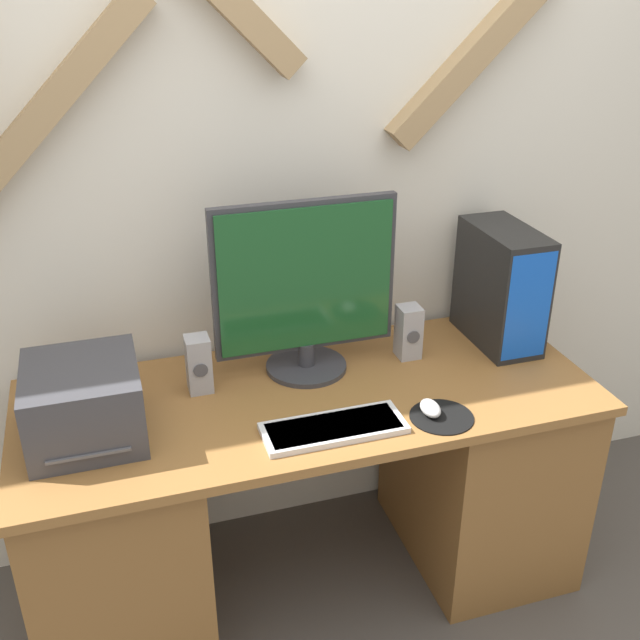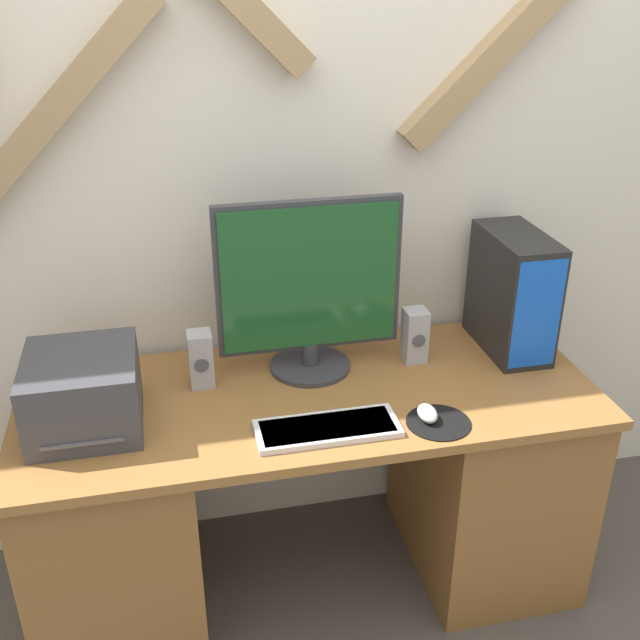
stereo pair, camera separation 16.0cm
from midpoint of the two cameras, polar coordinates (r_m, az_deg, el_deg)
name	(u,v)px [view 1 (the left image)]	position (r m, az deg, el deg)	size (l,w,h in m)	color
wall_back	(269,158)	(2.36, -5.91, 12.13)	(6.40, 0.13, 2.70)	silver
desk	(311,489)	(2.45, -2.63, -12.80)	(1.72, 0.69, 0.75)	brown
monitor	(305,287)	(2.24, -3.18, 2.50)	(0.56, 0.25, 0.55)	#333338
keyboard	(334,428)	(2.07, -1.19, -8.26)	(0.40, 0.15, 0.02)	silver
mousepad	(442,417)	(2.14, 7.13, -7.38)	(0.18, 0.18, 0.00)	black
mouse	(430,408)	(2.14, 6.28, -6.75)	(0.05, 0.09, 0.04)	silver
computer_tower	(501,286)	(2.50, 11.88, 2.49)	(0.17, 0.34, 0.39)	black
printer	(84,403)	(2.12, -19.64, -6.02)	(0.30, 0.33, 0.21)	#38383D
speaker_left	(199,364)	(2.26, -11.25, -3.36)	(0.07, 0.08, 0.18)	#99999E
speaker_right	(409,332)	(2.40, 4.88, -0.94)	(0.07, 0.08, 0.18)	#99999E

